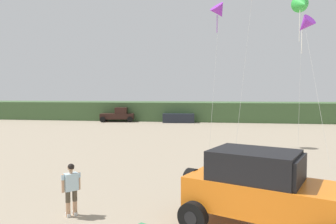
{
  "coord_description": "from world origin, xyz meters",
  "views": [
    {
      "loc": [
        1.27,
        -5.4,
        3.84
      ],
      "look_at": [
        -0.31,
        4.55,
        3.26
      ],
      "focal_mm": 33.53,
      "sensor_mm": 36.0,
      "label": 1
    }
  ],
  "objects_px": {
    "distant_sedan": "(179,118)",
    "kite_orange_streamer": "(219,12)",
    "jeep": "(264,189)",
    "kite_white_parafoil": "(302,4)",
    "kite_blue_swept": "(305,25)",
    "distant_pickup": "(118,115)",
    "person_watching": "(71,187)"
  },
  "relations": [
    {
      "from": "jeep",
      "to": "kite_white_parafoil",
      "type": "bearing_deg",
      "value": 72.75
    },
    {
      "from": "distant_pickup",
      "to": "kite_blue_swept",
      "type": "bearing_deg",
      "value": -48.38
    },
    {
      "from": "person_watching",
      "to": "kite_white_parafoil",
      "type": "relative_size",
      "value": 0.16
    },
    {
      "from": "distant_sedan",
      "to": "kite_orange_streamer",
      "type": "height_order",
      "value": "kite_orange_streamer"
    },
    {
      "from": "jeep",
      "to": "distant_sedan",
      "type": "xyz_separation_m",
      "value": [
        -6.5,
        32.86,
        -0.6
      ]
    },
    {
      "from": "distant_pickup",
      "to": "distant_sedan",
      "type": "bearing_deg",
      "value": -0.1
    },
    {
      "from": "person_watching",
      "to": "kite_orange_streamer",
      "type": "distance_m",
      "value": 17.78
    },
    {
      "from": "kite_orange_streamer",
      "to": "kite_blue_swept",
      "type": "relative_size",
      "value": 1.21
    },
    {
      "from": "jeep",
      "to": "distant_sedan",
      "type": "bearing_deg",
      "value": 101.19
    },
    {
      "from": "kite_blue_swept",
      "to": "distant_pickup",
      "type": "bearing_deg",
      "value": 131.62
    },
    {
      "from": "jeep",
      "to": "distant_pickup",
      "type": "bearing_deg",
      "value": 114.4
    },
    {
      "from": "distant_sedan",
      "to": "kite_orange_streamer",
      "type": "bearing_deg",
      "value": -78.92
    },
    {
      "from": "distant_pickup",
      "to": "kite_orange_streamer",
      "type": "height_order",
      "value": "kite_orange_streamer"
    },
    {
      "from": "person_watching",
      "to": "kite_blue_swept",
      "type": "distance_m",
      "value": 16.63
    },
    {
      "from": "person_watching",
      "to": "kite_white_parafoil",
      "type": "height_order",
      "value": "kite_white_parafoil"
    },
    {
      "from": "kite_white_parafoil",
      "to": "kite_orange_streamer",
      "type": "relative_size",
      "value": 1.01
    },
    {
      "from": "jeep",
      "to": "kite_blue_swept",
      "type": "distance_m",
      "value": 14.09
    },
    {
      "from": "distant_pickup",
      "to": "kite_white_parafoil",
      "type": "relative_size",
      "value": 0.45
    },
    {
      "from": "jeep",
      "to": "distant_pickup",
      "type": "xyz_separation_m",
      "value": [
        -14.91,
        32.87,
        -0.26
      ]
    },
    {
      "from": "distant_pickup",
      "to": "distant_sedan",
      "type": "height_order",
      "value": "distant_pickup"
    },
    {
      "from": "distant_pickup",
      "to": "kite_blue_swept",
      "type": "relative_size",
      "value": 0.55
    },
    {
      "from": "person_watching",
      "to": "kite_orange_streamer",
      "type": "height_order",
      "value": "kite_orange_streamer"
    },
    {
      "from": "distant_pickup",
      "to": "kite_orange_streamer",
      "type": "bearing_deg",
      "value": -52.8
    },
    {
      "from": "kite_orange_streamer",
      "to": "kite_blue_swept",
      "type": "distance_m",
      "value": 6.37
    },
    {
      "from": "distant_sedan",
      "to": "kite_white_parafoil",
      "type": "xyz_separation_m",
      "value": [
        10.78,
        -19.07,
        9.28
      ]
    },
    {
      "from": "person_watching",
      "to": "distant_sedan",
      "type": "relative_size",
      "value": 0.4
    },
    {
      "from": "person_watching",
      "to": "kite_orange_streamer",
      "type": "relative_size",
      "value": 0.16
    },
    {
      "from": "jeep",
      "to": "kite_white_parafoil",
      "type": "xyz_separation_m",
      "value": [
        4.28,
        13.78,
        8.68
      ]
    },
    {
      "from": "distant_pickup",
      "to": "kite_white_parafoil",
      "type": "bearing_deg",
      "value": -44.85
    },
    {
      "from": "kite_white_parafoil",
      "to": "jeep",
      "type": "bearing_deg",
      "value": -107.25
    },
    {
      "from": "kite_orange_streamer",
      "to": "jeep",
      "type": "bearing_deg",
      "value": -85.19
    },
    {
      "from": "person_watching",
      "to": "jeep",
      "type": "bearing_deg",
      "value": -2.1
    }
  ]
}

